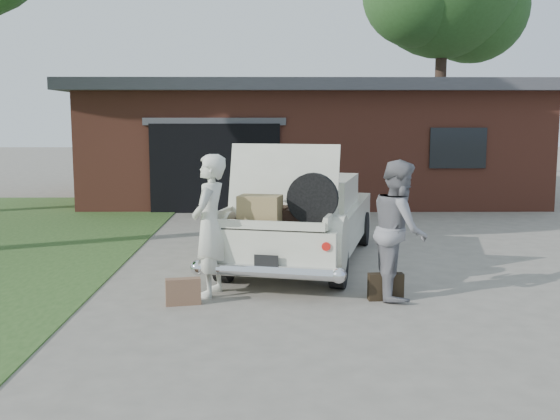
{
  "coord_description": "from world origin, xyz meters",
  "views": [
    {
      "loc": [
        -0.12,
        -8.16,
        2.33
      ],
      "look_at": [
        0.0,
        0.6,
        1.1
      ],
      "focal_mm": 42.0,
      "sensor_mm": 36.0,
      "label": 1
    }
  ],
  "objects": [
    {
      "name": "sedan",
      "position": [
        0.38,
        2.34,
        0.71
      ],
      "size": [
        2.94,
        5.11,
        1.97
      ],
      "rotation": [
        0.0,
        0.0,
        -0.24
      ],
      "color": "beige",
      "rests_on": "ground"
    },
    {
      "name": "woman_left",
      "position": [
        -0.93,
        0.32,
        0.94
      ],
      "size": [
        0.6,
        0.77,
        1.87
      ],
      "primitive_type": "imported",
      "rotation": [
        0.0,
        0.0,
        -1.82
      ],
      "color": "silver",
      "rests_on": "ground"
    },
    {
      "name": "house",
      "position": [
        0.98,
        11.47,
        1.67
      ],
      "size": [
        12.8,
        7.8,
        3.3
      ],
      "color": "brown",
      "rests_on": "ground"
    },
    {
      "name": "suitcase_left",
      "position": [
        -1.23,
        -0.14,
        0.17
      ],
      "size": [
        0.46,
        0.23,
        0.34
      ],
      "primitive_type": "cube",
      "rotation": [
        0.0,
        0.0,
        0.21
      ],
      "color": "brown",
      "rests_on": "ground"
    },
    {
      "name": "suitcase_right",
      "position": [
        1.36,
        0.04,
        0.17
      ],
      "size": [
        0.46,
        0.17,
        0.35
      ],
      "primitive_type": "cube",
      "rotation": [
        0.0,
        0.0,
        0.06
      ],
      "color": "black",
      "rests_on": "ground"
    },
    {
      "name": "ground",
      "position": [
        0.0,
        0.0,
        0.0
      ],
      "size": [
        90.0,
        90.0,
        0.0
      ],
      "primitive_type": "plane",
      "color": "gray",
      "rests_on": "ground"
    },
    {
      "name": "woman_right",
      "position": [
        1.54,
        0.19,
        0.9
      ],
      "size": [
        0.73,
        0.91,
        1.81
      ],
      "primitive_type": "imported",
      "rotation": [
        0.0,
        0.0,
        1.52
      ],
      "color": "gray",
      "rests_on": "ground"
    }
  ]
}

